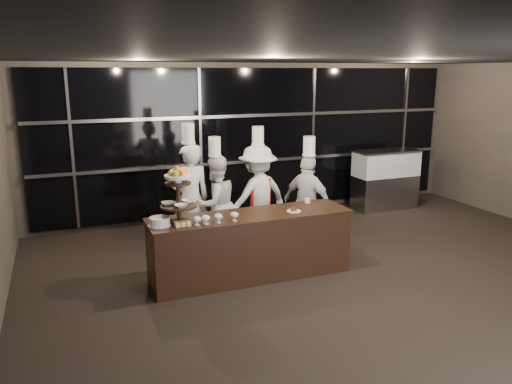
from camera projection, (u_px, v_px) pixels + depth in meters
name	position (u px, v px, depth m)	size (l,w,h in m)	color
room	(428.00, 197.00, 5.46)	(10.00, 10.00, 10.00)	black
window_wall	(259.00, 140.00, 9.92)	(8.60, 0.10, 2.80)	black
buffet_counter	(251.00, 245.00, 6.98)	(2.84, 0.74, 0.92)	black
display_stand	(178.00, 191.00, 6.41)	(0.48, 0.48, 0.74)	black
compotes	(214.00, 217.00, 6.44)	(0.62, 0.11, 0.12)	silver
layer_cake	(159.00, 222.00, 6.36)	(0.30, 0.30, 0.11)	white
pastry_squares	(183.00, 224.00, 6.36)	(0.19, 0.13, 0.05)	#F1E376
small_plate	(294.00, 210.00, 7.00)	(0.20, 0.20, 0.05)	white
chef_cup	(307.00, 201.00, 7.46)	(0.08, 0.08, 0.07)	white
display_case	(385.00, 176.00, 10.48)	(1.36, 0.59, 1.24)	#A5A5AA
chef_a	(190.00, 198.00, 7.77)	(0.70, 0.51, 2.08)	silver
chef_b	(216.00, 203.00, 7.93)	(0.89, 0.78, 1.86)	white
chef_c	(258.00, 195.00, 8.18)	(1.21, 0.87, 1.99)	white
chef_d	(308.00, 202.00, 8.02)	(0.75, 0.98, 1.85)	white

